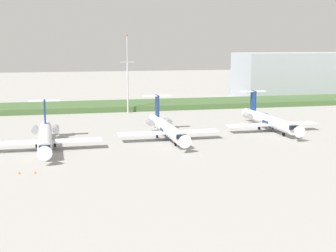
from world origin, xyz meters
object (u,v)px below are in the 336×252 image
(regional_jet_nearest, at_px, (45,137))
(regional_jet_third, at_px, (269,120))
(regional_jet_second, at_px, (167,128))
(antenna_mast, at_px, (128,81))
(safety_cone_front_marker, at_px, (19,172))
(safety_cone_mid_marker, at_px, (35,172))

(regional_jet_nearest, height_order, regional_jet_third, same)
(regional_jet_second, relative_size, antenna_mast, 1.28)
(safety_cone_front_marker, bearing_deg, regional_jet_third, 26.51)
(regional_jet_second, relative_size, regional_jet_third, 1.00)
(regional_jet_second, xyz_separation_m, safety_cone_front_marker, (-30.97, -24.02, -2.26))
(antenna_mast, bearing_deg, regional_jet_third, -52.95)
(antenna_mast, bearing_deg, regional_jet_second, -87.22)
(regional_jet_third, height_order, safety_cone_mid_marker, regional_jet_third)
(regional_jet_nearest, relative_size, antenna_mast, 1.28)
(regional_jet_second, height_order, antenna_mast, antenna_mast)
(safety_cone_front_marker, bearing_deg, regional_jet_nearest, 77.95)
(regional_jet_second, bearing_deg, safety_cone_mid_marker, -139.38)
(regional_jet_nearest, distance_m, antenna_mast, 55.03)
(safety_cone_front_marker, xyz_separation_m, safety_cone_mid_marker, (2.61, -0.30, 0.00))
(regional_jet_nearest, bearing_deg, safety_cone_mid_marker, -94.51)
(safety_cone_front_marker, bearing_deg, safety_cone_mid_marker, -6.47)
(regional_jet_second, xyz_separation_m, safety_cone_mid_marker, (-28.36, -24.32, -2.26))
(antenna_mast, distance_m, safety_cone_mid_marker, 74.00)
(regional_jet_nearest, height_order, safety_cone_front_marker, regional_jet_nearest)
(regional_jet_nearest, distance_m, safety_cone_front_marker, 20.15)
(safety_cone_front_marker, relative_size, safety_cone_mid_marker, 1.00)
(regional_jet_nearest, height_order, safety_cone_mid_marker, regional_jet_nearest)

